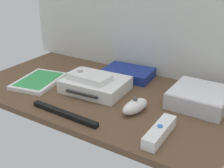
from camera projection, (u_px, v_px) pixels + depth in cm
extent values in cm
cube|color=brown|center=(112.00, 97.00, 98.72)|extent=(100.00, 48.00, 2.00)
cube|color=white|center=(95.00, 85.00, 100.33)|extent=(22.05, 17.40, 4.40)
cube|color=#2D2D2D|center=(82.00, 94.00, 93.74)|extent=(12.01, 1.42, 0.80)
cube|color=silver|center=(199.00, 98.00, 90.90)|extent=(17.02, 17.02, 5.00)
cube|color=silver|center=(200.00, 90.00, 89.83)|extent=(16.34, 16.34, 0.30)
cube|color=white|center=(39.00, 81.00, 107.23)|extent=(17.01, 21.27, 1.40)
cube|color=green|center=(39.00, 79.00, 106.91)|extent=(14.10, 18.19, 0.16)
cube|color=navy|center=(128.00, 73.00, 111.65)|extent=(18.86, 13.34, 3.40)
cube|color=#19D833|center=(121.00, 79.00, 106.64)|extent=(8.01, 1.01, 0.60)
cube|color=white|center=(160.00, 132.00, 75.17)|extent=(3.82, 14.85, 3.00)
cylinder|color=#387FDB|center=(160.00, 126.00, 74.48)|extent=(1.40, 1.40, 0.40)
ellipsoid|color=white|center=(135.00, 106.00, 86.65)|extent=(6.36, 10.69, 4.00)
sphere|color=#4C4C4C|center=(135.00, 99.00, 85.67)|extent=(1.40, 1.40, 1.40)
cube|color=white|center=(89.00, 77.00, 98.78)|extent=(14.55, 8.28, 2.00)
cylinder|color=#99999E|center=(80.00, 71.00, 100.30)|extent=(2.04, 2.04, 0.40)
cube|color=black|center=(64.00, 114.00, 85.29)|extent=(24.05, 2.60, 1.40)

